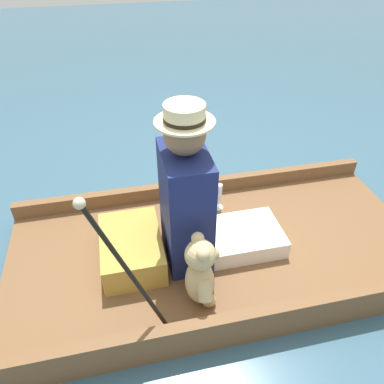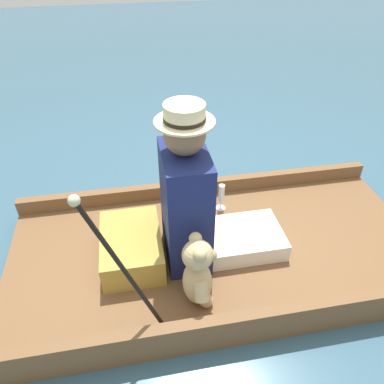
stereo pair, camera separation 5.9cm
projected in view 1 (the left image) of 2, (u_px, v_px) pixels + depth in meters
The scene contains 7 objects.
ground_plane at pixel (217, 258), 2.29m from camera, with size 16.00×16.00×0.00m, color #385B70.
punt_boat at pixel (218, 251), 2.26m from camera, with size 1.15×2.44×0.21m.
seat_cushion at pixel (132, 248), 2.10m from camera, with size 0.48×0.33×0.17m.
seated_person at pixel (198, 205), 1.99m from camera, with size 0.38×0.71×0.93m.
teddy_bear at pixel (201, 273), 1.82m from camera, with size 0.29×0.17×0.41m.
wine_glass at pixel (219, 194), 2.45m from camera, with size 0.07×0.07×0.19m.
walking_cane at pixel (123, 264), 1.47m from camera, with size 0.04×0.31×0.84m.
Camera 1 is at (1.51, -0.50, 1.71)m, focal length 35.00 mm.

